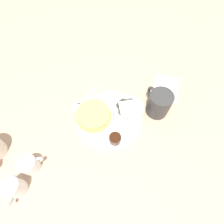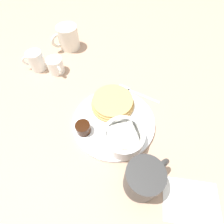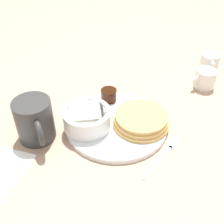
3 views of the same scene
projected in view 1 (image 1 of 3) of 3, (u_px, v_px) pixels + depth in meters
The scene contains 11 objects.
ground_plane at pixel (109, 119), 0.64m from camera, with size 4.00×4.00×0.00m, color tan.
plate at pixel (109, 119), 0.64m from camera, with size 0.24×0.24×0.01m.
pancake_stack at pixel (93, 115), 0.62m from camera, with size 0.13×0.13×0.03m.
bowl at pixel (128, 111), 0.62m from camera, with size 0.11×0.11×0.05m.
syrup_cup at pixel (115, 139), 0.57m from camera, with size 0.04×0.04×0.03m.
butter_ramekin at pixel (133, 114), 0.62m from camera, with size 0.05×0.05×0.04m.
coffee_mug at pixel (159, 103), 0.62m from camera, with size 0.10×0.09×0.10m.
creamer_pitcher_near at pixel (29, 165), 0.53m from camera, with size 0.06×0.06×0.05m.
creamer_pitcher_far at pixel (14, 188), 0.49m from camera, with size 0.08×0.05×0.07m.
fork at pixel (82, 100), 0.68m from camera, with size 0.14×0.07×0.00m.
napkin at pixel (166, 88), 0.71m from camera, with size 0.13×0.10×0.00m.
Camera 1 is at (0.28, 0.08, 0.57)m, focal length 28.00 mm.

